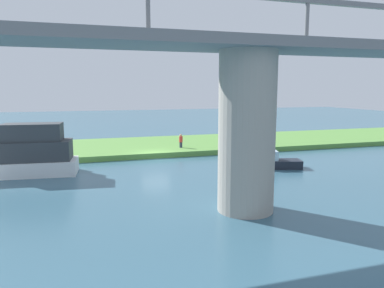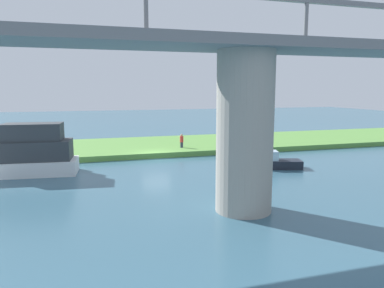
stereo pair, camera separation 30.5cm
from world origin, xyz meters
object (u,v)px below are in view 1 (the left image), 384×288
(bridge_pylon, at_px, (247,133))
(person_on_bank, at_px, (181,141))
(motorboat_white, at_px, (273,162))
(mooring_post, at_px, (220,142))
(pontoon_yellow, at_px, (22,155))

(bridge_pylon, xyz_separation_m, person_on_bank, (-1.59, -18.25, -2.94))
(bridge_pylon, bearing_deg, motorboat_white, -127.01)
(motorboat_white, bearing_deg, person_on_bank, -61.30)
(mooring_post, bearing_deg, pontoon_yellow, 15.61)
(pontoon_yellow, distance_m, motorboat_white, 19.32)
(person_on_bank, height_order, mooring_post, person_on_bank)
(pontoon_yellow, bearing_deg, bridge_pylon, 135.28)
(pontoon_yellow, bearing_deg, motorboat_white, 170.21)
(motorboat_white, bearing_deg, bridge_pylon, 52.99)
(bridge_pylon, distance_m, pontoon_yellow, 17.50)
(pontoon_yellow, height_order, motorboat_white, pontoon_yellow)
(mooring_post, xyz_separation_m, pontoon_yellow, (17.73, 4.95, 0.53))
(mooring_post, distance_m, motorboat_white, 8.35)
(person_on_bank, distance_m, pontoon_yellow, 15.16)
(bridge_pylon, relative_size, pontoon_yellow, 0.97)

